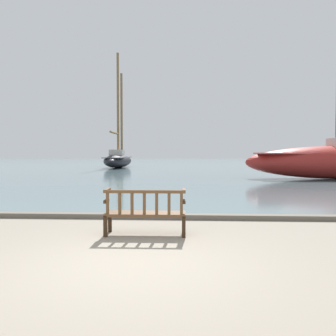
% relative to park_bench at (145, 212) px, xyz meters
% --- Properties ---
extents(ground_plane, '(160.00, 160.00, 0.00)m').
position_rel_park_bench_xyz_m(ground_plane, '(-0.01, -2.00, -0.47)').
color(ground_plane, gray).
extents(harbor_water, '(100.00, 80.00, 0.08)m').
position_rel_park_bench_xyz_m(harbor_water, '(-0.01, 42.00, -0.43)').
color(harbor_water, slate).
rests_on(harbor_water, ground).
extents(quay_edge_kerb, '(40.00, 0.30, 0.12)m').
position_rel_park_bench_xyz_m(quay_edge_kerb, '(-0.01, 1.85, -0.41)').
color(quay_edge_kerb, '#675F54').
rests_on(quay_edge_kerb, ground).
extents(park_bench, '(1.61, 0.54, 0.92)m').
position_rel_park_bench_xyz_m(park_bench, '(0.00, 0.00, 0.00)').
color(park_bench, '#322113').
rests_on(park_bench, ground).
extents(sailboat_distant_harbor, '(2.66, 9.74, 11.59)m').
position_rel_park_bench_xyz_m(sailboat_distant_harbor, '(-6.38, 30.30, 0.54)').
color(sailboat_distant_harbor, black).
rests_on(sailboat_distant_harbor, harbor_water).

